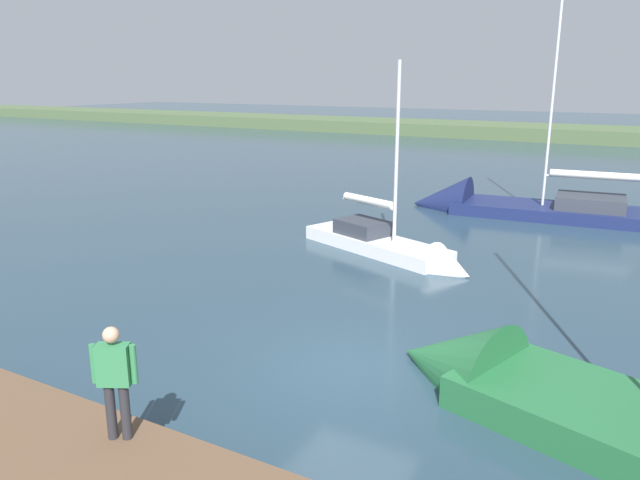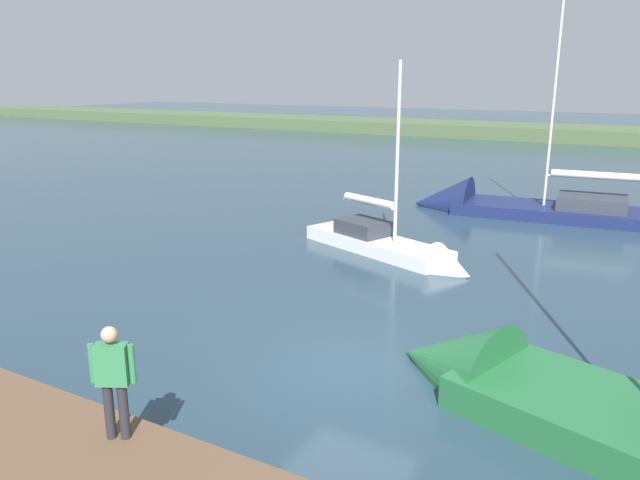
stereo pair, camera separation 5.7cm
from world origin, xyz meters
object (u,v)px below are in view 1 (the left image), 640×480
at_px(sailboat_near_dock, 606,424).
at_px(sailboat_outer_mooring, 503,209).
at_px(person_on_dock, 115,375).
at_px(sailboat_inner_slip, 394,251).

bearing_deg(sailboat_near_dock, sailboat_outer_mooring, -54.90).
xyz_separation_m(sailboat_outer_mooring, sailboat_near_dock, (-5.39, 16.29, 0.03)).
relative_size(sailboat_near_dock, person_on_dock, 7.10).
distance_m(sailboat_near_dock, person_on_dock, 7.71).
bearing_deg(sailboat_inner_slip, person_on_dock, -64.58).
distance_m(sailboat_inner_slip, person_on_dock, 12.68).
height_order(sailboat_outer_mooring, person_on_dock, sailboat_outer_mooring).
bearing_deg(sailboat_outer_mooring, sailboat_near_dock, 103.87).
bearing_deg(sailboat_inner_slip, sailboat_near_dock, -27.69).
xyz_separation_m(sailboat_near_dock, person_on_dock, (5.99, 4.63, 1.46)).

